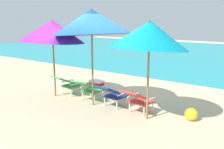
# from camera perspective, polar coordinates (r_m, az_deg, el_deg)

# --- Properties ---
(ground_plane) EXTENTS (40.00, 40.00, 0.00)m
(ground_plane) POSITION_cam_1_polar(r_m,az_deg,el_deg) (10.73, 11.66, -0.64)
(ground_plane) COLOR #CCB78E
(ocean_band) EXTENTS (40.00, 18.00, 0.01)m
(ocean_band) POSITION_cam_1_polar(r_m,az_deg,el_deg) (18.67, 22.87, 4.04)
(ocean_band) COLOR teal
(ocean_band) RESTS_ON ground_plane
(lounge_chair_far_left) EXTENTS (0.65, 0.94, 0.68)m
(lounge_chair_far_left) POSITION_cam_1_polar(r_m,az_deg,el_deg) (8.02, -10.06, -1.92)
(lounge_chair_far_left) COLOR #338E3D
(lounge_chair_far_left) RESTS_ON ground_plane
(lounge_chair_near_left) EXTENTS (0.59, 0.91, 0.68)m
(lounge_chair_near_left) POSITION_cam_1_polar(r_m,az_deg,el_deg) (7.38, -5.26, -3.02)
(lounge_chair_near_left) COLOR #338E3D
(lounge_chair_near_left) RESTS_ON ground_plane
(lounge_chair_near_right) EXTENTS (0.58, 0.90, 0.68)m
(lounge_chair_near_right) POSITION_cam_1_polar(r_m,az_deg,el_deg) (6.81, -0.11, -4.25)
(lounge_chair_near_right) COLOR navy
(lounge_chair_near_right) RESTS_ON ground_plane
(lounge_chair_far_right) EXTENTS (0.59, 0.91, 0.68)m
(lounge_chair_far_right) POSITION_cam_1_polar(r_m,az_deg,el_deg) (6.39, 5.84, -5.44)
(lounge_chair_far_right) COLOR red
(lounge_chair_far_right) RESTS_ON ground_plane
(beach_umbrella_left) EXTENTS (2.73, 2.74, 2.38)m
(beach_umbrella_left) POSITION_cam_1_polar(r_m,az_deg,el_deg) (7.80, -13.36, 9.52)
(beach_umbrella_left) COLOR olive
(beach_umbrella_left) RESTS_ON ground_plane
(beach_umbrella_center) EXTENTS (2.81, 2.78, 2.70)m
(beach_umbrella_center) POSITION_cam_1_polar(r_m,az_deg,el_deg) (6.77, -4.63, 11.75)
(beach_umbrella_center) COLOR olive
(beach_umbrella_center) RESTS_ON ground_plane
(beach_umbrella_right) EXTENTS (2.31, 2.33, 2.39)m
(beach_umbrella_right) POSITION_cam_1_polar(r_m,az_deg,el_deg) (5.81, 8.46, 8.86)
(beach_umbrella_right) COLOR olive
(beach_umbrella_right) RESTS_ON ground_plane
(beach_ball) EXTENTS (0.31, 0.31, 0.31)m
(beach_ball) POSITION_cam_1_polar(r_m,az_deg,el_deg) (6.32, 17.52, -8.58)
(beach_ball) COLOR yellow
(beach_ball) RESTS_ON ground_plane
(cooler_box) EXTENTS (0.51, 0.38, 0.32)m
(cooler_box) POSITION_cam_1_polar(r_m,az_deg,el_deg) (8.67, -3.52, -2.34)
(cooler_box) COLOR red
(cooler_box) RESTS_ON ground_plane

